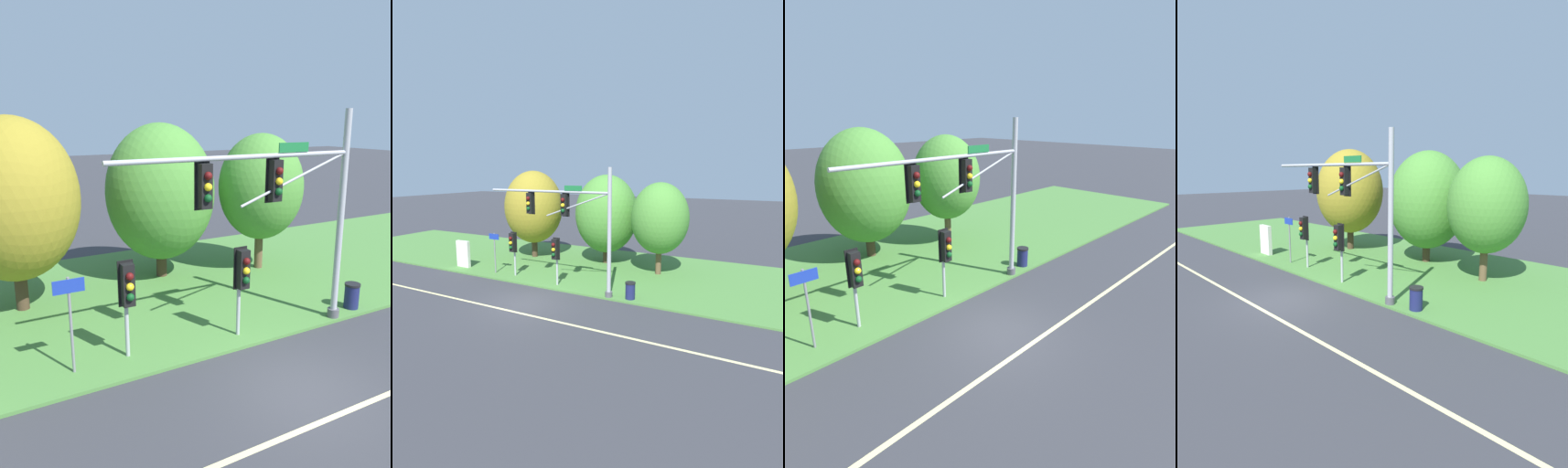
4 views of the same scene
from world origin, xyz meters
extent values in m
plane|color=#333338|center=(0.00, 0.00, 0.00)|extent=(160.00, 160.00, 0.00)
cube|color=beige|center=(0.00, -1.20, 0.00)|extent=(36.00, 0.16, 0.01)
cube|color=#477A38|center=(0.00, 8.25, 0.05)|extent=(48.00, 11.50, 0.10)
cylinder|color=#9EA0A5|center=(3.76, 2.76, 3.61)|extent=(0.22, 0.22, 7.01)
cylinder|color=#4C4C51|center=(3.76, 2.76, 0.25)|extent=(0.40, 0.40, 0.30)
cylinder|color=#9EA0A5|center=(-0.23, 2.76, 5.76)|extent=(7.98, 0.14, 0.14)
cylinder|color=#9EA0A5|center=(1.77, 2.76, 5.06)|extent=(4.02, 0.08, 1.48)
cube|color=black|center=(0.97, 2.76, 5.03)|extent=(0.34, 0.28, 1.22)
cube|color=black|center=(0.97, 2.92, 5.03)|extent=(0.46, 0.04, 1.34)
sphere|color=#4C0C0C|center=(0.97, 2.58, 5.33)|extent=(0.22, 0.22, 0.22)
sphere|color=yellow|center=(0.97, 2.58, 5.03)|extent=(0.22, 0.22, 0.22)
sphere|color=#0C4219|center=(0.97, 2.58, 4.73)|extent=(0.22, 0.22, 0.22)
cube|color=black|center=(-1.42, 2.76, 5.03)|extent=(0.34, 0.28, 1.22)
cube|color=black|center=(-1.42, 2.92, 5.03)|extent=(0.46, 0.04, 1.34)
sphere|color=#4C0C0C|center=(-1.42, 2.58, 5.33)|extent=(0.22, 0.22, 0.22)
sphere|color=yellow|center=(-1.42, 2.58, 5.03)|extent=(0.22, 0.22, 0.22)
sphere|color=#0C4219|center=(-1.42, 2.58, 4.73)|extent=(0.22, 0.22, 0.22)
cube|color=#196B33|center=(1.57, 2.71, 5.98)|extent=(1.10, 0.04, 0.28)
cylinder|color=#9EA0A5|center=(-3.45, 3.67, 1.51)|extent=(0.12, 0.12, 2.81)
cube|color=black|center=(-3.45, 3.47, 2.35)|extent=(0.34, 0.28, 1.22)
cube|color=black|center=(-3.45, 3.63, 2.35)|extent=(0.46, 0.04, 1.34)
sphere|color=#4C0C0C|center=(-3.45, 3.29, 2.65)|extent=(0.22, 0.22, 0.22)
sphere|color=yellow|center=(-3.45, 3.29, 2.35)|extent=(0.22, 0.22, 0.22)
sphere|color=#0C4219|center=(-3.45, 3.29, 2.05)|extent=(0.22, 0.22, 0.22)
cylinder|color=#9EA0A5|center=(0.11, 3.25, 1.50)|extent=(0.12, 0.12, 2.81)
cube|color=black|center=(0.11, 3.05, 2.35)|extent=(0.34, 0.28, 1.22)
cube|color=black|center=(0.11, 3.21, 2.35)|extent=(0.46, 0.04, 1.34)
sphere|color=#4C0C0C|center=(0.11, 2.87, 2.65)|extent=(0.22, 0.22, 0.22)
sphere|color=yellow|center=(0.11, 2.87, 2.35)|extent=(0.22, 0.22, 0.22)
sphere|color=#0C4219|center=(0.11, 2.87, 2.05)|extent=(0.22, 0.22, 0.22)
cylinder|color=slate|center=(-5.05, 3.55, 1.46)|extent=(0.08, 0.08, 2.72)
cube|color=#193399|center=(-5.05, 3.52, 2.59)|extent=(0.83, 0.03, 0.37)
cylinder|color=#423021|center=(-5.57, 8.71, 1.47)|extent=(0.45, 0.45, 2.75)
ellipsoid|color=olive|center=(-5.57, 8.71, 4.10)|extent=(4.55, 4.55, 5.68)
cylinder|color=#423021|center=(0.37, 9.60, 1.31)|extent=(0.46, 0.46, 2.43)
ellipsoid|color=#478433|center=(0.37, 9.60, 3.79)|extent=(4.59, 4.59, 5.74)
cylinder|color=brown|center=(4.76, 8.47, 1.46)|extent=(0.38, 0.38, 2.72)
ellipsoid|color=#478433|center=(4.76, 8.47, 3.85)|extent=(3.76, 3.76, 4.71)
cylinder|color=#191E4C|center=(4.91, 3.02, 0.53)|extent=(0.52, 0.52, 0.85)
cylinder|color=black|center=(4.91, 3.02, 0.99)|extent=(0.56, 0.56, 0.08)
camera|label=1|loc=(-7.54, -7.78, 6.79)|focal=35.00mm
camera|label=2|loc=(11.76, -14.64, 6.92)|focal=28.00mm
camera|label=3|loc=(-8.40, -7.27, 7.21)|focal=28.00mm
camera|label=4|loc=(13.47, -7.72, 5.49)|focal=28.00mm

